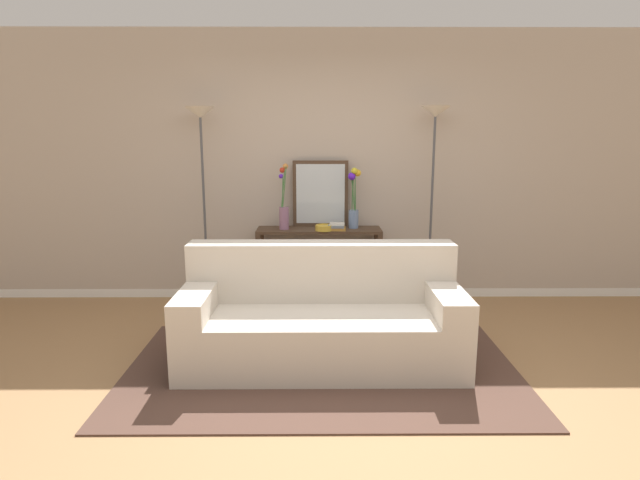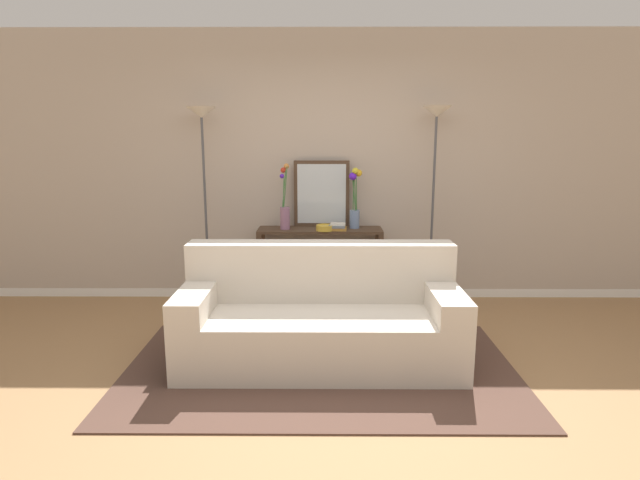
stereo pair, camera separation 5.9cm
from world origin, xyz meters
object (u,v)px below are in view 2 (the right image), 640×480
Objects in this scene: vase_tall_flowers at (285,210)px; vase_short_flowers at (355,202)px; fruit_bowl at (325,228)px; book_row_under_console at (287,298)px; book_stack at (337,227)px; console_table at (320,253)px; couch at (320,321)px; wall_mirror at (322,194)px; floor_lamp_left at (203,152)px; floor_lamp_right at (435,151)px.

vase_tall_flowers reaches higher than vase_short_flowers.
fruit_bowl is 0.85m from book_row_under_console.
console_table is at bearing 154.98° from book_stack.
couch is 3.21× the size of vase_tall_flowers.
vase_tall_flowers is (-0.36, -0.16, -0.14)m from wall_mirror.
console_table reaches higher than book_row_under_console.
book_stack is (-0.17, -0.11, -0.24)m from vase_short_flowers.
wall_mirror is 0.35m from vase_short_flowers.
floor_lamp_left is 0.96m from vase_tall_flowers.
vase_short_flowers is 0.40m from fruit_bowl.
floor_lamp_left is 2.23m from floor_lamp_right.
floor_lamp_right is 1.29m from fruit_bowl.
book_row_under_console is at bearing 165.32° from fruit_bowl.
console_table is 1.91× the size of vase_tall_flowers.
fruit_bowl is at bearing -82.60° from wall_mirror.
book_row_under_console is (-0.35, -0.14, -1.06)m from wall_mirror.
floor_lamp_left is at bearing 177.88° from fruit_bowl.
book_stack reaches higher than console_table.
wall_mirror is at bearing 125.37° from book_stack.
console_table is 0.63× the size of floor_lamp_right.
floor_lamp_left reaches higher than vase_short_flowers.
couch is at bearing -90.12° from wall_mirror.
couch reaches higher than console_table.
vase_short_flowers is 0.31m from book_stack.
floor_lamp_left is 3.04× the size of vase_tall_flowers.
floor_lamp_right reaches higher than fruit_bowl.
console_table is at bearing 0.00° from book_row_under_console.
floor_lamp_left is (-1.14, 1.32, 1.23)m from couch.
vase_tall_flowers is 3.81× the size of fruit_bowl.
fruit_bowl reaches higher than console_table.
couch is 1.45m from book_row_under_console.
vase_short_flowers reaches higher than fruit_bowl.
vase_short_flowers is 3.57× the size of fruit_bowl.
console_table is 6.50× the size of book_stack.
floor_lamp_left reaches higher than book_row_under_console.
wall_mirror is 1.03× the size of vase_tall_flowers.
floor_lamp_left reaches higher than vase_tall_flowers.
fruit_bowl is (0.05, -0.10, 0.28)m from console_table.
wall_mirror reaches higher than book_stack.
floor_lamp_right is at bearing -6.61° from vase_short_flowers.
fruit_bowl is at bearing -14.68° from book_row_under_console.
floor_lamp_right is at bearing 0.00° from floor_lamp_left.
book_stack is 0.58× the size of book_row_under_console.
wall_mirror is (0.00, 1.52, 0.80)m from couch.
vase_short_flowers reaches higher than book_stack.
floor_lamp_right is at bearing 50.39° from couch.
vase_tall_flowers is 3.39× the size of book_stack.
floor_lamp_left is at bearing -170.21° from wall_mirror.
floor_lamp_left is (-1.12, -0.06, 1.01)m from console_table.
vase_short_flowers is (0.33, -0.11, -0.07)m from wall_mirror.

